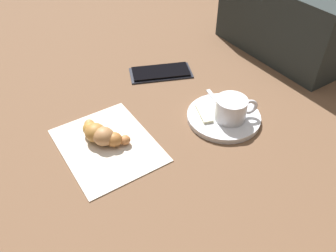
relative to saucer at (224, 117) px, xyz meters
name	(u,v)px	position (x,y,z in m)	size (l,w,h in m)	color
ground_plane	(166,136)	(0.12, -0.02, -0.01)	(1.80, 1.80, 0.00)	brown
saucer	(224,117)	(0.00, 0.00, 0.00)	(0.15, 0.15, 0.01)	white
espresso_cup	(232,109)	(0.00, 0.01, 0.03)	(0.08, 0.06, 0.05)	white
teaspoon	(226,113)	(0.00, 0.00, 0.01)	(0.05, 0.13, 0.01)	silver
sugar_packet	(204,113)	(0.03, -0.02, 0.01)	(0.06, 0.02, 0.01)	beige
napkin	(108,145)	(0.23, -0.06, 0.00)	(0.16, 0.20, 0.00)	silver
croissant	(101,134)	(0.23, -0.08, 0.01)	(0.08, 0.10, 0.03)	#B77D44
cell_phone	(161,72)	(0.01, -0.21, 0.00)	(0.16, 0.12, 0.01)	black
laptop_bag	(281,21)	(-0.28, -0.13, 0.08)	(0.34, 0.11, 0.18)	#2A3232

